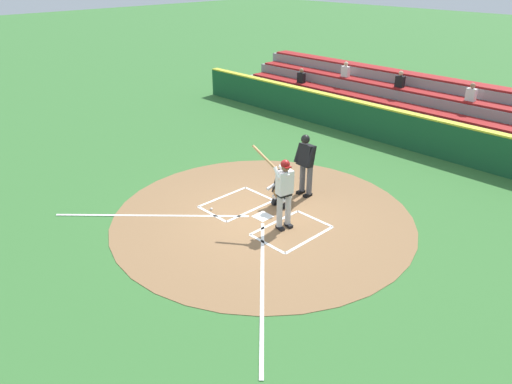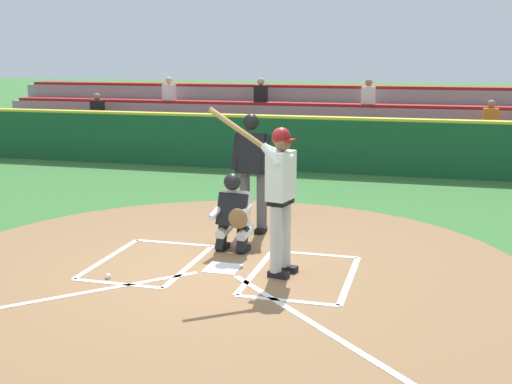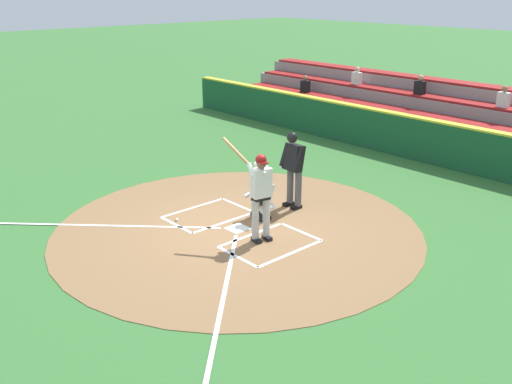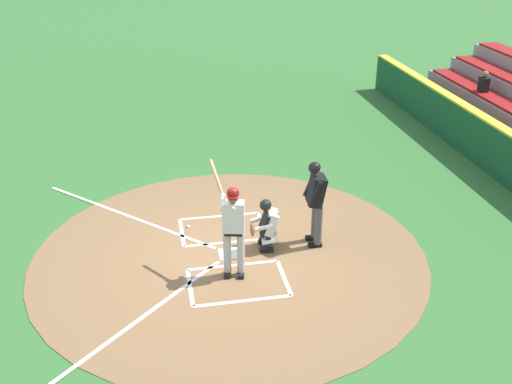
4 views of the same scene
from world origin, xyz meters
name	(u,v)px [view 1 (image 1 of 4)]	position (x,y,z in m)	size (l,w,h in m)	color
ground_plane	(263,217)	(0.00, 0.00, 0.00)	(120.00, 120.00, 0.00)	#387033
dirt_circle	(263,217)	(0.00, 0.00, 0.01)	(8.00, 8.00, 0.01)	olive
home_plate_and_chalk	(238,228)	(0.00, 0.88, 0.01)	(7.93, 4.91, 0.01)	white
batter	(284,189)	(-0.76, 0.03, 1.10)	(1.04, 0.56, 2.13)	#BCBCBC
catcher	(281,187)	(0.08, -0.78, 0.59)	(0.59, 0.65, 1.13)	black
plate_umpire	(306,161)	(0.10, -1.81, 1.08)	(0.59, 0.43, 1.86)	#4C4C51
baseball	(211,209)	(1.25, 0.74, 0.04)	(0.07, 0.07, 0.07)	white
backstop_wall	(411,131)	(0.00, -7.50, 0.65)	(22.00, 0.36, 1.31)	#19512D
bleacher_stand	(446,115)	(0.01, -10.20, 0.70)	(20.00, 3.40, 2.10)	gray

